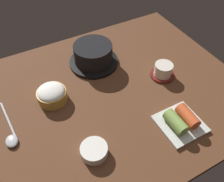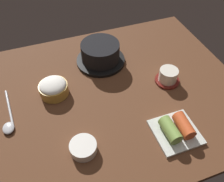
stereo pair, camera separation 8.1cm
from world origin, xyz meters
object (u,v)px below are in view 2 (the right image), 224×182
(tea_cup_with_saucer, at_px, (168,76))
(rice_bowl, at_px, (53,88))
(side_bowl_near, at_px, (83,147))
(spoon, at_px, (9,121))
(stone_pot, at_px, (100,53))
(kimchi_plate, at_px, (176,129))

(tea_cup_with_saucer, bearing_deg, rice_bowl, 168.52)
(side_bowl_near, relative_size, spoon, 0.41)
(rice_bowl, height_order, spoon, rice_bowl)
(stone_pot, bearing_deg, side_bowl_near, -115.23)
(stone_pot, relative_size, kimchi_plate, 1.45)
(spoon, bearing_deg, tea_cup_with_saucer, -0.75)
(tea_cup_with_saucer, xyz_separation_m, side_bowl_near, (-0.37, -0.17, -0.01))
(tea_cup_with_saucer, distance_m, kimchi_plate, 0.23)
(stone_pot, height_order, side_bowl_near, stone_pot)
(spoon, bearing_deg, side_bowl_near, -41.84)
(tea_cup_with_saucer, xyz_separation_m, spoon, (-0.57, 0.01, -0.02))
(stone_pot, distance_m, kimchi_plate, 0.42)
(rice_bowl, bearing_deg, stone_pot, 27.63)
(rice_bowl, height_order, side_bowl_near, rice_bowl)
(kimchi_plate, distance_m, spoon, 0.53)
(stone_pot, height_order, kimchi_plate, stone_pot)
(rice_bowl, xyz_separation_m, kimchi_plate, (0.32, -0.29, -0.01))
(spoon, bearing_deg, stone_pot, 26.48)
(stone_pot, height_order, rice_bowl, stone_pot)
(stone_pot, xyz_separation_m, rice_bowl, (-0.21, -0.11, -0.01))
(side_bowl_near, bearing_deg, spoon, 138.16)
(kimchi_plate, height_order, side_bowl_near, kimchi_plate)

